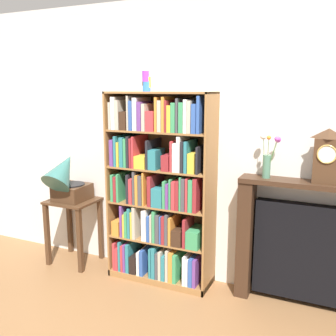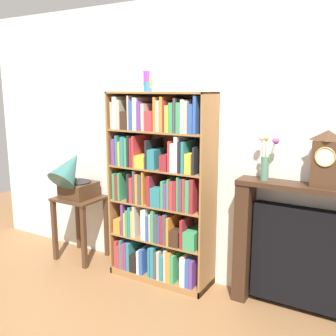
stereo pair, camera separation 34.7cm
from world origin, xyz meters
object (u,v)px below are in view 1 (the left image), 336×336
at_px(bookshelf, 160,194).
at_px(side_table_left, 74,217).
at_px(cup_stack, 146,80).
at_px(fireplace_mantel, 313,247).
at_px(flower_vase, 268,157).
at_px(mantel_clock, 327,156).
at_px(gramophone, 66,178).

distance_m(bookshelf, side_table_left, 1.05).
xyz_separation_m(bookshelf, cup_stack, (-0.13, 0.01, 1.02)).
distance_m(fireplace_mantel, flower_vase, 0.82).
xyz_separation_m(mantel_clock, flower_vase, (-0.44, -0.00, -0.04)).
bearing_deg(flower_vase, mantel_clock, 0.08).
relative_size(cup_stack, mantel_clock, 0.45).
height_order(bookshelf, side_table_left, bookshelf).
distance_m(cup_stack, flower_vase, 1.25).
relative_size(mantel_clock, flower_vase, 1.16).
distance_m(side_table_left, mantel_clock, 2.52).
height_order(fireplace_mantel, mantel_clock, mantel_clock).
relative_size(fireplace_mantel, mantel_clock, 2.85).
height_order(bookshelf, cup_stack, cup_stack).
bearing_deg(gramophone, bookshelf, 6.20).
xyz_separation_m(side_table_left, fireplace_mantel, (2.33, 0.12, 0.04)).
distance_m(side_table_left, flower_vase, 2.09).
height_order(cup_stack, side_table_left, cup_stack).
distance_m(gramophone, flower_vase, 1.97).
xyz_separation_m(cup_stack, side_table_left, (-0.85, -0.04, -1.39)).
relative_size(cup_stack, flower_vase, 0.53).
distance_m(bookshelf, flower_vase, 1.04).
xyz_separation_m(side_table_left, flower_vase, (1.94, 0.10, 0.76)).
xyz_separation_m(cup_stack, mantel_clock, (1.53, 0.06, -0.58)).
bearing_deg(gramophone, mantel_clock, 4.27).
height_order(gramophone, mantel_clock, mantel_clock).
height_order(fireplace_mantel, flower_vase, flower_vase).
height_order(side_table_left, mantel_clock, mantel_clock).
bearing_deg(cup_stack, flower_vase, 3.14).
distance_m(fireplace_mantel, mantel_clock, 0.77).
relative_size(cup_stack, side_table_left, 0.29).
height_order(gramophone, fireplace_mantel, gramophone).
bearing_deg(bookshelf, flower_vase, 4.21).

